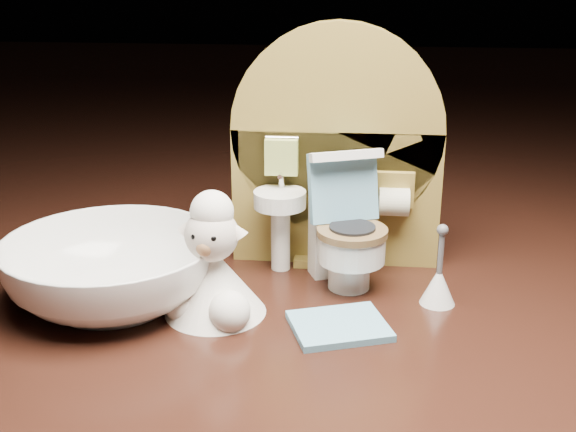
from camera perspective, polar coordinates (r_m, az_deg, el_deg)
name	(u,v)px	position (r m, az deg, el deg)	size (l,w,h in m)	color
backdrop_panel	(335,161)	(0.45, 3.74, 4.32)	(0.13, 0.05, 0.15)	olive
toy_toilet	(346,236)	(0.43, 4.58, -1.58)	(0.05, 0.06, 0.08)	white
bath_mat	(339,326)	(0.39, 4.06, -8.66)	(0.05, 0.04, 0.00)	#68A4C0
toilet_brush	(438,283)	(0.42, 11.80, -5.21)	(0.02, 0.02, 0.05)	white
plush_lamb	(214,272)	(0.39, -5.90, -4.43)	(0.06, 0.06, 0.07)	white
ceramic_bowl	(112,271)	(0.42, -13.72, -4.25)	(0.12, 0.12, 0.04)	white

